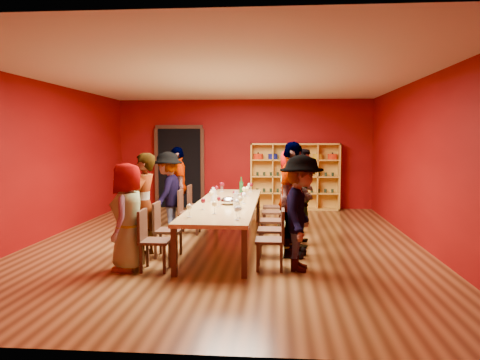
{
  "coord_description": "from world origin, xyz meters",
  "views": [
    {
      "loc": [
        0.94,
        -8.45,
        1.91
      ],
      "look_at": [
        0.23,
        0.21,
        1.15
      ],
      "focal_mm": 35.0,
      "sensor_mm": 36.0,
      "label": 1
    }
  ],
  "objects_px": {
    "person_left_3": "(168,193)",
    "person_right_3": "(291,191)",
    "chair_person_right_1": "(276,226)",
    "chair_person_right_2": "(276,217)",
    "person_left_0": "(128,217)",
    "spittoon_bowl": "(228,201)",
    "chair_person_left_0": "(150,237)",
    "person_right_2": "(298,196)",
    "chair_person_right_4": "(276,204)",
    "chair_person_left_3": "(186,209)",
    "wine_bottle": "(241,187)",
    "chair_person_right_3": "(276,209)",
    "person_right_0": "(301,213)",
    "person_left_4": "(178,186)",
    "chair_person_left_1": "(163,227)",
    "shelving_unit": "(295,173)",
    "chair_person_left_4": "(195,203)",
    "person_left_1": "(144,205)",
    "person_right_1": "(292,199)",
    "chair_person_right_0": "(275,236)",
    "tasting_table": "(226,205)",
    "person_right_4": "(288,192)"
  },
  "relations": [
    {
      "from": "person_left_1",
      "to": "chair_person_right_0",
      "type": "xyz_separation_m",
      "value": [
        2.14,
        -0.6,
        -0.35
      ]
    },
    {
      "from": "chair_person_right_4",
      "to": "wine_bottle",
      "type": "xyz_separation_m",
      "value": [
        -0.76,
        -0.11,
        0.39
      ]
    },
    {
      "from": "chair_person_left_0",
      "to": "person_right_2",
      "type": "relative_size",
      "value": 0.5
    },
    {
      "from": "person_right_2",
      "to": "chair_person_right_4",
      "type": "xyz_separation_m",
      "value": [
        -0.4,
        1.75,
        -0.39
      ]
    },
    {
      "from": "person_left_3",
      "to": "person_right_3",
      "type": "bearing_deg",
      "value": 101.62
    },
    {
      "from": "person_left_4",
      "to": "wine_bottle",
      "type": "bearing_deg",
      "value": 64.29
    },
    {
      "from": "chair_person_right_2",
      "to": "chair_person_right_1",
      "type": "bearing_deg",
      "value": -90.0
    },
    {
      "from": "person_left_1",
      "to": "chair_person_right_3",
      "type": "relative_size",
      "value": 1.9
    },
    {
      "from": "person_left_0",
      "to": "person_right_4",
      "type": "bearing_deg",
      "value": 145.89
    },
    {
      "from": "person_right_4",
      "to": "chair_person_left_4",
      "type": "bearing_deg",
      "value": 101.6
    },
    {
      "from": "tasting_table",
      "to": "person_left_3",
      "type": "xyz_separation_m",
      "value": [
        -1.27,
        0.78,
        0.13
      ]
    },
    {
      "from": "person_right_1",
      "to": "person_right_3",
      "type": "distance_m",
      "value": 1.89
    },
    {
      "from": "shelving_unit",
      "to": "chair_person_left_3",
      "type": "xyz_separation_m",
      "value": [
        -2.31,
        -3.53,
        -0.49
      ]
    },
    {
      "from": "person_left_3",
      "to": "chair_person_left_4",
      "type": "distance_m",
      "value": 1.1
    },
    {
      "from": "person_right_3",
      "to": "chair_person_right_0",
      "type": "bearing_deg",
      "value": 174.18
    },
    {
      "from": "chair_person_right_2",
      "to": "person_right_4",
      "type": "relative_size",
      "value": 0.59
    },
    {
      "from": "chair_person_left_1",
      "to": "person_left_1",
      "type": "xyz_separation_m",
      "value": [
        -0.32,
        0.0,
        0.35
      ]
    },
    {
      "from": "person_left_0",
      "to": "chair_person_left_3",
      "type": "relative_size",
      "value": 1.76
    },
    {
      "from": "chair_person_right_1",
      "to": "chair_person_right_4",
      "type": "xyz_separation_m",
      "value": [
        0.0,
        2.62,
        0.0
      ]
    },
    {
      "from": "chair_person_left_3",
      "to": "person_right_0",
      "type": "distance_m",
      "value": 3.32
    },
    {
      "from": "wine_bottle",
      "to": "chair_person_right_3",
      "type": "bearing_deg",
      "value": -39.26
    },
    {
      "from": "person_right_3",
      "to": "person_right_4",
      "type": "height_order",
      "value": "person_right_3"
    },
    {
      "from": "tasting_table",
      "to": "person_right_2",
      "type": "bearing_deg",
      "value": -1.48
    },
    {
      "from": "chair_person_left_4",
      "to": "chair_person_right_3",
      "type": "distance_m",
      "value": 1.98
    },
    {
      "from": "person_left_3",
      "to": "person_right_4",
      "type": "relative_size",
      "value": 1.1
    },
    {
      "from": "chair_person_right_1",
      "to": "chair_person_right_2",
      "type": "bearing_deg",
      "value": 90.0
    },
    {
      "from": "shelving_unit",
      "to": "chair_person_left_0",
      "type": "relative_size",
      "value": 2.7
    },
    {
      "from": "chair_person_right_3",
      "to": "person_right_1",
      "type": "bearing_deg",
      "value": -82.14
    },
    {
      "from": "person_left_4",
      "to": "chair_person_right_3",
      "type": "height_order",
      "value": "person_left_4"
    },
    {
      "from": "chair_person_right_1",
      "to": "chair_person_right_2",
      "type": "relative_size",
      "value": 1.0
    },
    {
      "from": "chair_person_left_1",
      "to": "person_left_4",
      "type": "relative_size",
      "value": 0.51
    },
    {
      "from": "chair_person_right_0",
      "to": "person_right_3",
      "type": "xyz_separation_m",
      "value": [
        0.3,
        2.68,
        0.36
      ]
    },
    {
      "from": "chair_person_left_3",
      "to": "person_right_2",
      "type": "bearing_deg",
      "value": -20.21
    },
    {
      "from": "chair_person_right_4",
      "to": "person_right_3",
      "type": "bearing_deg",
      "value": -67.91
    },
    {
      "from": "chair_person_left_4",
      "to": "person_right_2",
      "type": "xyz_separation_m",
      "value": [
        2.22,
        -1.8,
        0.39
      ]
    },
    {
      "from": "chair_person_right_3",
      "to": "spittoon_bowl",
      "type": "relative_size",
      "value": 3.16
    },
    {
      "from": "person_right_2",
      "to": "person_right_4",
      "type": "distance_m",
      "value": 1.76
    },
    {
      "from": "person_right_0",
      "to": "person_left_4",
      "type": "bearing_deg",
      "value": 44.31
    },
    {
      "from": "chair_person_left_4",
      "to": "chair_person_right_4",
      "type": "height_order",
      "value": "same"
    },
    {
      "from": "shelving_unit",
      "to": "person_right_3",
      "type": "height_order",
      "value": "shelving_unit"
    },
    {
      "from": "shelving_unit",
      "to": "chair_person_right_4",
      "type": "relative_size",
      "value": 2.7
    },
    {
      "from": "person_left_1",
      "to": "person_right_4",
      "type": "bearing_deg",
      "value": 145.94
    },
    {
      "from": "person_left_0",
      "to": "shelving_unit",
      "type": "bearing_deg",
      "value": 156.57
    },
    {
      "from": "chair_person_right_3",
      "to": "person_left_0",
      "type": "bearing_deg",
      "value": -126.77
    },
    {
      "from": "chair_person_left_0",
      "to": "chair_person_left_1",
      "type": "xyz_separation_m",
      "value": [
        0.0,
        0.79,
        0.0
      ]
    },
    {
      "from": "person_right_1",
      "to": "person_right_4",
      "type": "bearing_deg",
      "value": 13.38
    },
    {
      "from": "person_right_2",
      "to": "person_right_4",
      "type": "relative_size",
      "value": 1.18
    },
    {
      "from": "person_right_1",
      "to": "chair_person_right_1",
      "type": "bearing_deg",
      "value": 103.24
    },
    {
      "from": "person_left_0",
      "to": "spittoon_bowl",
      "type": "distance_m",
      "value": 2.08
    },
    {
      "from": "chair_person_left_1",
      "to": "chair_person_left_3",
      "type": "relative_size",
      "value": 1.0
    }
  ]
}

